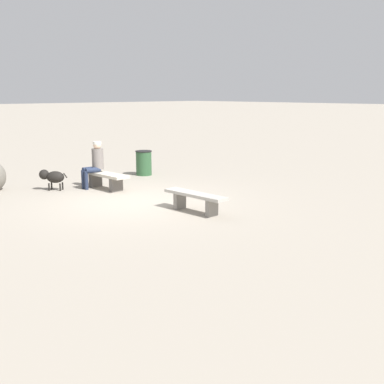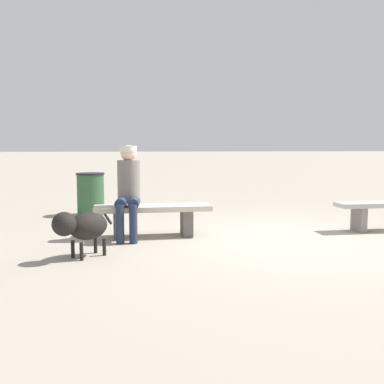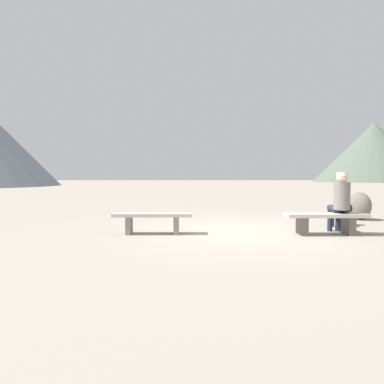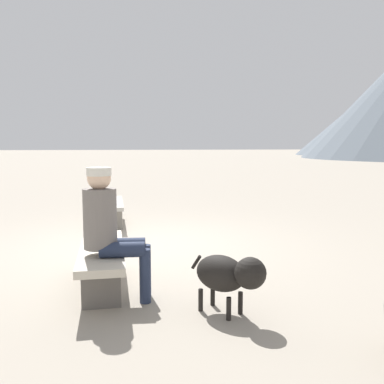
{
  "view_description": "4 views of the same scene",
  "coord_description": "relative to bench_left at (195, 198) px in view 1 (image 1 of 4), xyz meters",
  "views": [
    {
      "loc": [
        -9.37,
        6.96,
        2.67
      ],
      "look_at": [
        -1.55,
        -0.59,
        0.4
      ],
      "focal_mm": 44.53,
      "sensor_mm": 36.0,
      "label": 1
    },
    {
      "loc": [
        2.15,
        5.95,
        1.32
      ],
      "look_at": [
        1.17,
        -0.99,
        0.59
      ],
      "focal_mm": 41.43,
      "sensor_mm": 36.0,
      "label": 2
    },
    {
      "loc": [
        -0.96,
        -7.07,
        1.23
      ],
      "look_at": [
        -1.02,
        -0.03,
        0.89
      ],
      "focal_mm": 29.23,
      "sensor_mm": 36.0,
      "label": 3
    },
    {
      "loc": [
        6.29,
        -0.23,
        1.54
      ],
      "look_at": [
        -1.62,
        1.1,
        0.63
      ],
      "focal_mm": 39.51,
      "sensor_mm": 36.0,
      "label": 4
    }
  ],
  "objects": [
    {
      "name": "bench_right",
      "position": [
        3.68,
        -0.05,
        -0.01
      ],
      "size": [
        1.7,
        0.48,
        0.46
      ],
      "rotation": [
        0.0,
        0.0,
        0.02
      ],
      "color": "#605B56",
      "rests_on": "ground"
    },
    {
      "name": "seated_person",
      "position": [
        4.03,
        0.04,
        0.44
      ],
      "size": [
        0.36,
        0.65,
        1.33
      ],
      "rotation": [
        0.0,
        0.0,
        -0.08
      ],
      "color": "slate",
      "rests_on": "ground"
    },
    {
      "name": "ground",
      "position": [
        1.86,
        0.4,
        -0.36
      ],
      "size": [
        210.0,
        210.0,
        0.06
      ],
      "primitive_type": "cube",
      "color": "#9E9384"
    },
    {
      "name": "dog",
      "position": [
        4.58,
        1.1,
        0.05
      ],
      "size": [
        0.68,
        0.63,
        0.58
      ],
      "rotation": [
        0.0,
        0.0,
        0.69
      ],
      "color": "black",
      "rests_on": "ground"
    },
    {
      "name": "bench_left",
      "position": [
        0.0,
        0.0,
        0.0
      ],
      "size": [
        1.7,
        0.4,
        0.45
      ],
      "rotation": [
        0.0,
        0.0,
        0.02
      ],
      "color": "gray",
      "rests_on": "ground"
    },
    {
      "name": "trash_bin",
      "position": [
        4.76,
        -2.28,
        0.07
      ],
      "size": [
        0.54,
        0.54,
        0.81
      ],
      "color": "#2D5633",
      "rests_on": "ground"
    }
  ]
}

